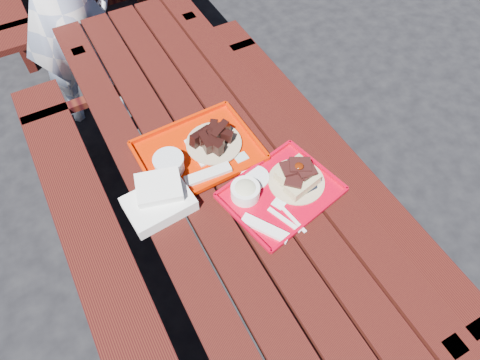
{
  "coord_description": "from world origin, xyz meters",
  "views": [
    {
      "loc": [
        -0.43,
        -0.94,
        2.1
      ],
      "look_at": [
        0.0,
        -0.15,
        0.82
      ],
      "focal_mm": 32.0,
      "sensor_mm": 36.0,
      "label": 1
    }
  ],
  "objects_px": {
    "picnic_table_near": "(223,190)",
    "person": "(59,3)",
    "far_tray": "(197,152)",
    "near_tray": "(278,187)"
  },
  "relations": [
    {
      "from": "picnic_table_near",
      "to": "far_tray",
      "type": "distance_m",
      "value": 0.24
    },
    {
      "from": "picnic_table_near",
      "to": "person",
      "type": "height_order",
      "value": "person"
    },
    {
      "from": "near_tray",
      "to": "person",
      "type": "distance_m",
      "value": 1.61
    },
    {
      "from": "picnic_table_near",
      "to": "far_tray",
      "type": "relative_size",
      "value": 5.06
    },
    {
      "from": "near_tray",
      "to": "person",
      "type": "xyz_separation_m",
      "value": [
        -0.4,
        1.56,
        0.01
      ]
    },
    {
      "from": "far_tray",
      "to": "person",
      "type": "relative_size",
      "value": 0.3
    },
    {
      "from": "picnic_table_near",
      "to": "far_tray",
      "type": "bearing_deg",
      "value": 130.31
    },
    {
      "from": "person",
      "to": "near_tray",
      "type": "bearing_deg",
      "value": 112.08
    },
    {
      "from": "near_tray",
      "to": "person",
      "type": "relative_size",
      "value": 0.29
    },
    {
      "from": "picnic_table_near",
      "to": "near_tray",
      "type": "bearing_deg",
      "value": -61.38
    }
  ]
}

